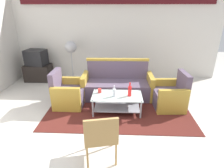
{
  "coord_description": "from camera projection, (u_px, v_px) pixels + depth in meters",
  "views": [
    {
      "loc": [
        0.12,
        -3.0,
        2.21
      ],
      "look_at": [
        -0.04,
        0.75,
        0.65
      ],
      "focal_mm": 29.74,
      "sensor_mm": 36.0,
      "label": 1
    }
  ],
  "objects": [
    {
      "name": "armchair_right",
      "position": [
        170.0,
        96.0,
        4.35
      ],
      "size": [
        0.74,
        0.8,
        0.85
      ],
      "rotation": [
        0.0,
        0.0,
        1.63
      ],
      "color": "#5B4C60",
      "rests_on": "rug"
    },
    {
      "name": "armchair_left",
      "position": [
        68.0,
        94.0,
        4.45
      ],
      "size": [
        0.71,
        0.77,
        0.85
      ],
      "rotation": [
        0.0,
        0.0,
        -1.58
      ],
      "color": "#5B4C60",
      "rests_on": "rug"
    },
    {
      "name": "bottle_red",
      "position": [
        130.0,
        91.0,
        4.03
      ],
      "size": [
        0.08,
        0.08,
        0.31
      ],
      "color": "red",
      "rests_on": "coffee_table"
    },
    {
      "name": "ground_plane",
      "position": [
        112.0,
        129.0,
        3.62
      ],
      "size": [
        14.0,
        14.0,
        0.0
      ],
      "primitive_type": "plane",
      "color": "beige"
    },
    {
      "name": "television",
      "position": [
        36.0,
        57.0,
        5.78
      ],
      "size": [
        0.66,
        0.53,
        0.48
      ],
      "rotation": [
        0.0,
        0.0,
        2.98
      ],
      "color": "black",
      "rests_on": "tv_stand"
    },
    {
      "name": "couch",
      "position": [
        117.0,
        85.0,
        4.86
      ],
      "size": [
        1.81,
        0.77,
        0.96
      ],
      "rotation": [
        0.0,
        0.0,
        3.16
      ],
      "color": "#5B4C60",
      "rests_on": "rug"
    },
    {
      "name": "wall_back",
      "position": [
        116.0,
        32.0,
        5.87
      ],
      "size": [
        6.52,
        0.19,
        2.8
      ],
      "color": "silver",
      "rests_on": "ground"
    },
    {
      "name": "wicker_chair",
      "position": [
        101.0,
        135.0,
        2.7
      ],
      "size": [
        0.57,
        0.57,
        0.84
      ],
      "rotation": [
        0.0,
        0.0,
        0.2
      ],
      "color": "#AD844C",
      "rests_on": "ground"
    },
    {
      "name": "pedestal_fan",
      "position": [
        71.0,
        49.0,
        5.69
      ],
      "size": [
        0.36,
        0.36,
        1.27
      ],
      "color": "#2D2D33",
      "rests_on": "ground"
    },
    {
      "name": "cup",
      "position": [
        100.0,
        91.0,
        4.2
      ],
      "size": [
        0.08,
        0.08,
        0.1
      ],
      "primitive_type": "cylinder",
      "color": "red",
      "rests_on": "coffee_table"
    },
    {
      "name": "tv_stand",
      "position": [
        39.0,
        73.0,
        5.97
      ],
      "size": [
        0.8,
        0.5,
        0.52
      ],
      "primitive_type": "cube",
      "color": "black",
      "rests_on": "ground"
    },
    {
      "name": "bottle_clear",
      "position": [
        114.0,
        92.0,
        4.01
      ],
      "size": [
        0.07,
        0.07,
        0.26
      ],
      "color": "silver",
      "rests_on": "coffee_table"
    },
    {
      "name": "rug",
      "position": [
        118.0,
        108.0,
        4.4
      ],
      "size": [
        3.24,
        2.03,
        0.01
      ],
      "primitive_type": "cube",
      "color": "#511E19",
      "rests_on": "ground"
    },
    {
      "name": "coffee_table",
      "position": [
        117.0,
        101.0,
        4.15
      ],
      "size": [
        1.1,
        0.6,
        0.4
      ],
      "color": "silver",
      "rests_on": "rug"
    }
  ]
}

